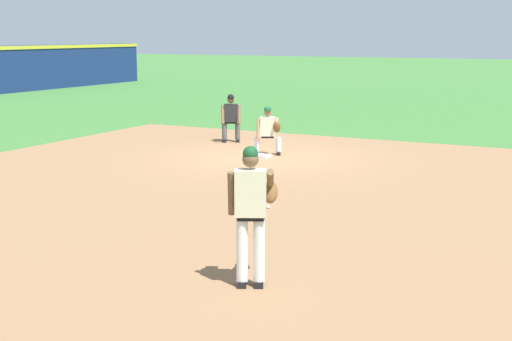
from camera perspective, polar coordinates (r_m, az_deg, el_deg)
The scene contains 7 objects.
ground_plane at distance 18.97m, azimuth 0.49°, elevation 1.03°, with size 160.00×160.00×0.00m, color #3D7533.
infield_dirt_patch at distance 14.14m, azimuth 0.19°, elevation -2.38°, with size 18.00×18.00×0.01m, color #936B47.
first_base_bag at distance 18.96m, azimuth 0.49°, elevation 1.16°, with size 0.38×0.38×0.09m, color white.
baseball at distance 13.45m, azimuth 0.99°, elevation -2.92°, with size 0.07×0.07×0.07m, color white.
pitcher at distance 9.14m, azimuth -0.33°, elevation -2.98°, with size 0.83×0.59×1.86m.
first_baseman at distance 19.25m, azimuth 0.99°, elevation 3.38°, with size 0.84×0.99×1.34m.
umpire at distance 21.63m, azimuth -2.02°, elevation 4.37°, with size 0.62×0.68×1.46m.
Camera 1 is at (-16.71, -8.36, 3.25)m, focal length 50.00 mm.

